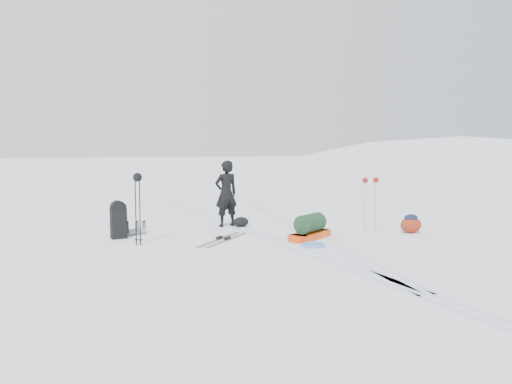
{
  "coord_description": "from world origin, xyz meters",
  "views": [
    {
      "loc": [
        -3.91,
        -9.98,
        1.89
      ],
      "look_at": [
        -0.09,
        0.04,
        0.95
      ],
      "focal_mm": 35.0,
      "sensor_mm": 36.0,
      "label": 1
    }
  ],
  "objects_px": {
    "expedition_rucksack": "(121,221)",
    "pulk_sled": "(310,229)",
    "skier": "(226,194)",
    "ski_poles_black": "(138,186)"
  },
  "relations": [
    {
      "from": "expedition_rucksack",
      "to": "pulk_sled",
      "type": "bearing_deg",
      "value": -29.66
    },
    {
      "from": "skier",
      "to": "pulk_sled",
      "type": "relative_size",
      "value": 1.18
    },
    {
      "from": "skier",
      "to": "expedition_rucksack",
      "type": "relative_size",
      "value": 2.0
    },
    {
      "from": "pulk_sled",
      "to": "ski_poles_black",
      "type": "bearing_deg",
      "value": 137.8
    },
    {
      "from": "expedition_rucksack",
      "to": "ski_poles_black",
      "type": "relative_size",
      "value": 0.56
    },
    {
      "from": "skier",
      "to": "ski_poles_black",
      "type": "distance_m",
      "value": 2.85
    },
    {
      "from": "ski_poles_black",
      "to": "pulk_sled",
      "type": "bearing_deg",
      "value": -30.66
    },
    {
      "from": "expedition_rucksack",
      "to": "ski_poles_black",
      "type": "bearing_deg",
      "value": -83.07
    },
    {
      "from": "ski_poles_black",
      "to": "expedition_rucksack",
      "type": "bearing_deg",
      "value": 83.32
    },
    {
      "from": "pulk_sled",
      "to": "ski_poles_black",
      "type": "relative_size",
      "value": 0.95
    }
  ]
}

